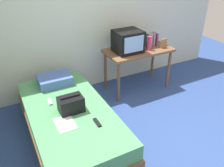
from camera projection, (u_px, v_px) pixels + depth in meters
ground_plane at (162, 150)px, 2.98m from camera, size 8.00×8.00×0.00m
wall_back at (95, 14)px, 3.87m from camera, size 5.20×0.10×2.60m
bed at (70, 124)px, 3.04m from camera, size 1.00×2.00×0.49m
desk at (138, 55)px, 4.02m from camera, size 1.16×0.60×0.75m
tv at (128, 41)px, 3.79m from camera, size 0.44×0.39×0.36m
water_bottle at (149, 43)px, 3.89m from camera, size 0.07×0.07×0.24m
book_row at (151, 39)px, 4.08m from camera, size 0.20×0.17×0.23m
picture_frame at (164, 43)px, 3.99m from camera, size 0.11×0.02×0.16m
pillow at (55, 80)px, 3.43m from camera, size 0.48×0.35×0.14m
handbag at (71, 104)px, 2.83m from camera, size 0.30×0.20×0.22m
magazine at (65, 124)px, 2.66m from camera, size 0.21×0.29×0.01m
remote_dark at (97, 122)px, 2.67m from camera, size 0.04×0.16×0.02m
remote_silver at (50, 102)px, 3.03m from camera, size 0.04×0.14×0.02m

